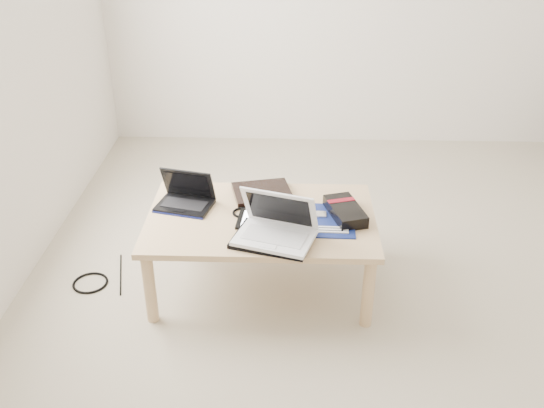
{
  "coord_description": "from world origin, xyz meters",
  "views": [
    {
      "loc": [
        -0.64,
        -2.42,
        1.88
      ],
      "look_at": [
        -0.72,
        0.1,
        0.47
      ],
      "focal_mm": 40.0,
      "sensor_mm": 36.0,
      "label": 1
    }
  ],
  "objects_px": {
    "white_laptop": "(276,228)",
    "gpu_box": "(345,211)",
    "coffee_table": "(261,225)",
    "netbook": "(186,198)"
  },
  "relations": [
    {
      "from": "coffee_table",
      "to": "white_laptop",
      "type": "distance_m",
      "value": 0.25
    },
    {
      "from": "netbook",
      "to": "white_laptop",
      "type": "xyz_separation_m",
      "value": [
        0.46,
        -0.31,
        0.03
      ]
    },
    {
      "from": "gpu_box",
      "to": "coffee_table",
      "type": "bearing_deg",
      "value": -178.39
    },
    {
      "from": "white_laptop",
      "to": "gpu_box",
      "type": "xyz_separation_m",
      "value": [
        0.33,
        0.22,
        -0.04
      ]
    },
    {
      "from": "coffee_table",
      "to": "white_laptop",
      "type": "height_order",
      "value": "white_laptop"
    },
    {
      "from": "coffee_table",
      "to": "gpu_box",
      "type": "height_order",
      "value": "gpu_box"
    },
    {
      "from": "coffee_table",
      "to": "gpu_box",
      "type": "bearing_deg",
      "value": 1.61
    },
    {
      "from": "white_laptop",
      "to": "gpu_box",
      "type": "bearing_deg",
      "value": 34.45
    },
    {
      "from": "coffee_table",
      "to": "gpu_box",
      "type": "distance_m",
      "value": 0.41
    },
    {
      "from": "white_laptop",
      "to": "gpu_box",
      "type": "distance_m",
      "value": 0.4
    }
  ]
}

